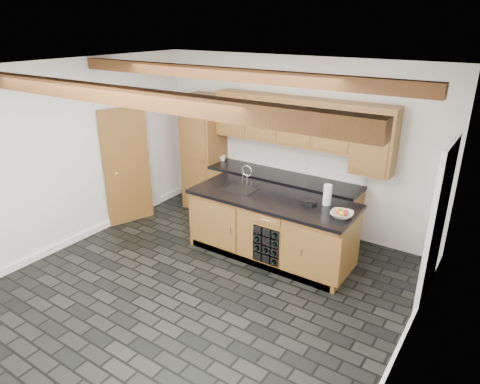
% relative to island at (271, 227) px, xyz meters
% --- Properties ---
extents(ground, '(5.00, 5.00, 0.00)m').
position_rel_island_xyz_m(ground, '(-0.31, -1.28, -0.46)').
color(ground, black).
rests_on(ground, ground).
extents(room_shell, '(5.01, 5.00, 5.00)m').
position_rel_island_xyz_m(room_shell, '(-0.39, -0.75, 1.06)').
color(room_shell, white).
rests_on(room_shell, ground).
extents(back_cabinetry, '(3.65, 0.62, 2.20)m').
position_rel_island_xyz_m(back_cabinetry, '(-0.68, 0.95, 0.51)').
color(back_cabinetry, brown).
rests_on(back_cabinetry, ground).
extents(island, '(2.48, 0.96, 0.93)m').
position_rel_island_xyz_m(island, '(0.00, 0.00, 0.00)').
color(island, brown).
rests_on(island, ground).
extents(faucet, '(0.45, 0.40, 0.34)m').
position_rel_island_xyz_m(faucet, '(-0.56, 0.05, 0.50)').
color(faucet, black).
rests_on(faucet, island).
extents(kitchen_scale, '(0.21, 0.15, 0.06)m').
position_rel_island_xyz_m(kitchen_scale, '(0.54, 0.08, 0.49)').
color(kitchen_scale, black).
rests_on(kitchen_scale, island).
extents(fruit_bowl, '(0.33, 0.33, 0.07)m').
position_rel_island_xyz_m(fruit_bowl, '(1.07, -0.07, 0.50)').
color(fruit_bowl, beige).
rests_on(fruit_bowl, island).
extents(fruit_cluster, '(0.16, 0.17, 0.07)m').
position_rel_island_xyz_m(fruit_cluster, '(1.07, -0.07, 0.54)').
color(fruit_cluster, '#B81839').
rests_on(fruit_cluster, fruit_bowl).
extents(paper_towel, '(0.11, 0.11, 0.29)m').
position_rel_island_xyz_m(paper_towel, '(0.75, 0.21, 0.61)').
color(paper_towel, white).
rests_on(paper_towel, island).
extents(mug, '(0.13, 0.13, 0.10)m').
position_rel_island_xyz_m(mug, '(-1.61, 1.01, 0.51)').
color(mug, white).
rests_on(mug, back_cabinetry).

